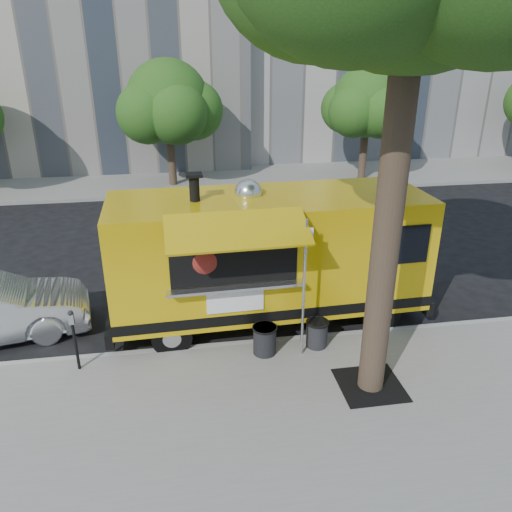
{
  "coord_description": "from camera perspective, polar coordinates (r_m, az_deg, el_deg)",
  "views": [
    {
      "loc": [
        -0.81,
        -10.17,
        6.21
      ],
      "look_at": [
        0.83,
        0.0,
        1.79
      ],
      "focal_mm": 35.0,
      "sensor_mm": 36.0,
      "label": 1
    }
  ],
  "objects": [
    {
      "name": "far_sidewalk",
      "position": [
        24.46,
        -7.07,
        8.54
      ],
      "size": [
        60.0,
        5.0,
        0.15
      ],
      "primitive_type": "cube",
      "color": "gray",
      "rests_on": "ground"
    },
    {
      "name": "far_tree_c",
      "position": [
        24.35,
        12.63,
        16.84
      ],
      "size": [
        3.24,
        3.24,
        5.21
      ],
      "color": "#33261C",
      "rests_on": "far_sidewalk"
    },
    {
      "name": "ground",
      "position": [
        11.94,
        -3.98,
        -8.16
      ],
      "size": [
        120.0,
        120.0,
        0.0
      ],
      "primitive_type": "plane",
      "color": "black",
      "rests_on": "ground"
    },
    {
      "name": "trash_bin_left",
      "position": [
        10.6,
        1.0,
        -9.46
      ],
      "size": [
        0.53,
        0.53,
        0.63
      ],
      "color": "black",
      "rests_on": "sidewalk"
    },
    {
      "name": "far_tree_b",
      "position": [
        22.99,
        -10.05,
        16.98
      ],
      "size": [
        3.6,
        3.6,
        5.5
      ],
      "color": "#33261C",
      "rests_on": "far_sidewalk"
    },
    {
      "name": "parking_meter",
      "position": [
        10.48,
        -20.11,
        -8.28
      ],
      "size": [
        0.11,
        0.11,
        1.33
      ],
      "color": "black",
      "rests_on": "sidewalk"
    },
    {
      "name": "sign_post",
      "position": [
        9.94,
        5.52,
        -2.91
      ],
      "size": [
        0.28,
        0.06,
        3.0
      ],
      "color": "silver",
      "rests_on": "sidewalk"
    },
    {
      "name": "tree_well",
      "position": [
        10.13,
        12.9,
        -14.18
      ],
      "size": [
        1.2,
        1.2,
        0.02
      ],
      "primitive_type": "cube",
      "color": "black",
      "rests_on": "sidewalk"
    },
    {
      "name": "curb",
      "position": [
        11.12,
        -3.53,
        -10.31
      ],
      "size": [
        60.0,
        0.14,
        0.16
      ],
      "primitive_type": "cube",
      "color": "#999993",
      "rests_on": "ground"
    },
    {
      "name": "trash_bin_right",
      "position": [
        10.92,
        6.98,
        -8.69
      ],
      "size": [
        0.5,
        0.5,
        0.6
      ],
      "color": "black",
      "rests_on": "sidewalk"
    },
    {
      "name": "food_truck",
      "position": [
        11.43,
        1.34,
        0.12
      ],
      "size": [
        7.47,
        3.6,
        3.67
      ],
      "rotation": [
        0.0,
        0.0,
        0.03
      ],
      "color": "gold",
      "rests_on": "ground"
    },
    {
      "name": "sidewalk",
      "position": [
        8.74,
        -1.29,
        -21.38
      ],
      "size": [
        60.0,
        6.0,
        0.15
      ],
      "primitive_type": "cube",
      "color": "gray",
      "rests_on": "ground"
    }
  ]
}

